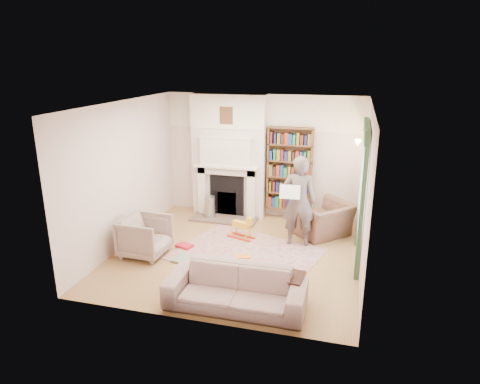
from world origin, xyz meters
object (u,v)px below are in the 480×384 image
(armchair_left, at_px, (145,236))
(rocking_horse, at_px, (241,227))
(armchair_reading, at_px, (323,219))
(sofa, at_px, (235,288))
(man_reading, at_px, (299,201))
(coffee_table, at_px, (280,287))
(bookcase, at_px, (290,169))
(paraffin_heater, at_px, (210,208))

(armchair_left, distance_m, rocking_horse, 1.96)
(armchair_reading, distance_m, sofa, 3.25)
(armchair_left, height_order, man_reading, man_reading)
(armchair_left, distance_m, sofa, 2.45)
(man_reading, distance_m, coffee_table, 2.23)
(armchair_reading, distance_m, coffee_table, 2.76)
(sofa, distance_m, coffee_table, 0.71)
(armchair_reading, height_order, sofa, armchair_reading)
(rocking_horse, bearing_deg, bookcase, 79.92)
(man_reading, bearing_deg, rocking_horse, -2.63)
(man_reading, relative_size, paraffin_heater, 3.28)
(armchair_reading, xyz_separation_m, armchair_left, (-3.14, -1.82, 0.03))
(coffee_table, bearing_deg, armchair_left, 167.32)
(armchair_reading, relative_size, sofa, 0.52)
(paraffin_heater, relative_size, rocking_horse, 0.98)
(armchair_left, xyz_separation_m, man_reading, (2.69, 1.22, 0.53))
(bookcase, bearing_deg, rocking_horse, -117.88)
(bookcase, relative_size, armchair_left, 2.25)
(armchair_left, distance_m, man_reading, 3.00)
(man_reading, height_order, paraffin_heater, man_reading)
(man_reading, bearing_deg, paraffin_heater, -25.65)
(rocking_horse, bearing_deg, coffee_table, -43.00)
(armchair_reading, xyz_separation_m, sofa, (-1.03, -3.08, -0.05))
(bookcase, height_order, sofa, bookcase)
(sofa, height_order, rocking_horse, sofa)
(coffee_table, relative_size, rocking_horse, 1.25)
(bookcase, distance_m, man_reading, 1.48)
(bookcase, height_order, armchair_reading, bookcase)
(sofa, bearing_deg, armchair_left, 148.85)
(armchair_left, height_order, paraffin_heater, armchair_left)
(sofa, relative_size, coffee_table, 2.96)
(armchair_left, bearing_deg, rocking_horse, -49.69)
(armchair_reading, relative_size, rocking_horse, 1.91)
(bookcase, height_order, rocking_horse, bookcase)
(armchair_left, distance_m, coffee_table, 2.87)
(bookcase, bearing_deg, sofa, -92.68)
(coffee_table, xyz_separation_m, paraffin_heater, (-2.14, 2.98, 0.05))
(armchair_reading, bearing_deg, bookcase, -88.62)
(armchair_left, bearing_deg, man_reading, -63.18)
(sofa, relative_size, rocking_horse, 3.70)
(rocking_horse, bearing_deg, paraffin_heater, 155.74)
(rocking_horse, bearing_deg, man_reading, 18.95)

